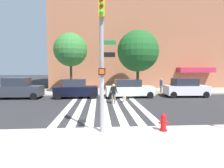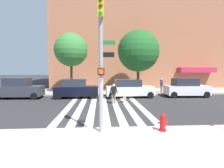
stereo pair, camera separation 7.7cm
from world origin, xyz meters
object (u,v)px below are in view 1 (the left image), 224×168
object	(u,v)px
parked_car_fourth_in_line	(185,88)
street_tree_middle	(138,51)
traffic_light_pole	(102,53)
parked_car_third_in_line	(129,89)
pedestrian_dog_walker	(114,93)
street_tree_nearest	(71,50)
dog_on_leash	(124,97)
fire_hydrant	(163,122)
parked_car_near_curb	(19,89)
parked_car_behind_first	(76,89)
pedestrian_bystander	(161,85)

from	to	relation	value
parked_car_fourth_in_line	street_tree_middle	xyz separation A→B (m)	(-4.38, 3.09, 4.05)
traffic_light_pole	parked_car_third_in_line	xyz separation A→B (m)	(2.85, 10.42, -2.64)
street_tree_middle	pedestrian_dog_walker	xyz separation A→B (m)	(-3.36, -6.37, -4.04)
street_tree_nearest	dog_on_leash	bearing A→B (deg)	-47.44
fire_hydrant	parked_car_near_curb	distance (m)	14.91
parked_car_third_in_line	dog_on_leash	distance (m)	2.91
parked_car_third_in_line	street_tree_nearest	bearing A→B (deg)	153.28
traffic_light_pole	fire_hydrant	bearing A→B (deg)	-0.07
parked_car_near_curb	parked_car_fourth_in_line	bearing A→B (deg)	0.00
parked_car_third_in_line	parked_car_fourth_in_line	bearing A→B (deg)	0.03
parked_car_near_curb	parked_car_behind_first	distance (m)	5.52
parked_car_fourth_in_line	pedestrian_bystander	bearing A→B (deg)	125.74
fire_hydrant	parked_car_fourth_in_line	bearing A→B (deg)	59.68
traffic_light_pole	parked_car_fourth_in_line	world-z (taller)	traffic_light_pole
fire_hydrant	parked_car_near_curb	world-z (taller)	parked_car_near_curb
street_tree_nearest	pedestrian_dog_walker	world-z (taller)	street_tree_nearest
parked_car_near_curb	parked_car_third_in_line	world-z (taller)	parked_car_near_curb
fire_hydrant	pedestrian_dog_walker	distance (m)	7.34
parked_car_third_in_line	pedestrian_dog_walker	bearing A→B (deg)	-118.98
street_tree_middle	dog_on_leash	size ratio (longest dim) A/B	6.75
fire_hydrant	pedestrian_dog_walker	xyz separation A→B (m)	(-1.64, 7.14, 0.41)
fire_hydrant	dog_on_leash	world-z (taller)	fire_hydrant
traffic_light_pole	parked_car_fourth_in_line	size ratio (longest dim) A/B	1.35
street_tree_nearest	street_tree_middle	xyz separation A→B (m)	(7.80, -0.06, -0.09)
parked_car_third_in_line	parked_car_fourth_in_line	distance (m)	5.92
street_tree_nearest	dog_on_leash	xyz separation A→B (m)	(5.42, -5.90, -4.62)
parked_car_behind_first	street_tree_middle	distance (m)	8.55
parked_car_third_in_line	street_tree_middle	distance (m)	5.35
street_tree_nearest	parked_car_behind_first	bearing A→B (deg)	-73.43
pedestrian_dog_walker	pedestrian_bystander	xyz separation A→B (m)	(5.99, 5.71, 0.15)
parked_car_third_in_line	parked_car_behind_first	bearing A→B (deg)	180.00
pedestrian_dog_walker	dog_on_leash	world-z (taller)	pedestrian_dog_walker
parked_car_third_in_line	street_tree_middle	xyz separation A→B (m)	(1.55, 3.09, 4.08)
street_tree_nearest	pedestrian_bystander	distance (m)	11.19
traffic_light_pole	pedestrian_bystander	world-z (taller)	traffic_light_pole
traffic_light_pole	parked_car_behind_first	size ratio (longest dim) A/B	1.35
fire_hydrant	pedestrian_bystander	size ratio (longest dim) A/B	0.47
parked_car_fourth_in_line	pedestrian_dog_walker	world-z (taller)	parked_car_fourth_in_line
traffic_light_pole	pedestrian_dog_walker	distance (m)	7.67
parked_car_fourth_in_line	pedestrian_bystander	size ratio (longest dim) A/B	2.62
parked_car_behind_first	street_tree_nearest	world-z (taller)	street_tree_nearest
fire_hydrant	parked_car_fourth_in_line	xyz separation A→B (m)	(6.10, 10.42, 0.40)
street_tree_middle	pedestrian_bystander	bearing A→B (deg)	-14.08
traffic_light_pole	pedestrian_dog_walker	size ratio (longest dim) A/B	3.54
traffic_light_pole	parked_car_behind_first	bearing A→B (deg)	103.33
street_tree_middle	traffic_light_pole	bearing A→B (deg)	-108.03
parked_car_behind_first	street_tree_middle	world-z (taller)	street_tree_middle
street_tree_middle	parked_car_behind_first	bearing A→B (deg)	-155.77
parked_car_fourth_in_line	street_tree_middle	size ratio (longest dim) A/B	0.59
fire_hydrant	parked_car_fourth_in_line	world-z (taller)	parked_car_fourth_in_line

